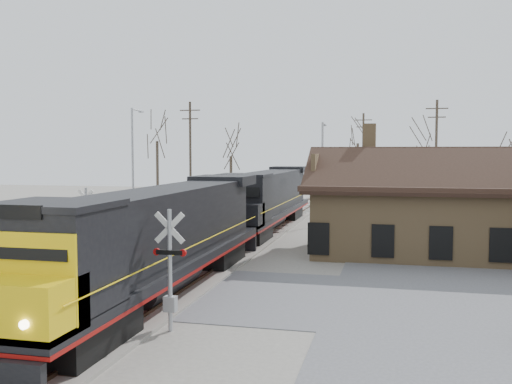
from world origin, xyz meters
The scene contains 20 objects.
ground centered at (0.00, 0.00, 0.00)m, with size 140.00×140.00×0.00m, color #9B968C.
road centered at (0.00, 0.00, 0.01)m, with size 60.00×9.00×0.03m, color #59595D.
track_main centered at (0.00, 15.00, 0.07)m, with size 3.40×90.00×0.24m.
track_siding centered at (-4.50, 15.00, 0.07)m, with size 3.40×90.00×0.24m.
depot centered at (11.99, 12.00, 2.41)m, with size 15.20×9.31×7.90m.
locomotive_lead centered at (0.00, -1.78, 2.49)m, with size 3.19×21.37×4.75m.
locomotive_trailing centered at (0.00, 19.87, 2.49)m, with size 3.19×21.37×4.49m.
crossbuck_near centered at (2.13, -5.47, 1.95)m, with size 1.19×0.31×4.18m.
crossbuck_far centered at (-7.26, 5.38, 1.93)m, with size 1.17×0.31×4.12m.
streetlight_a centered at (-10.40, 18.08, 5.32)m, with size 0.25×2.04×9.55m.
streetlight_b centered at (3.79, 24.10, 4.83)m, with size 0.25×2.04×8.59m.
streetlight_c centered at (7.38, 37.22, 4.84)m, with size 0.25×2.04×8.62m.
utility_pole_a centered at (-9.22, 27.89, 5.66)m, with size 2.00×0.24×10.85m.
utility_pole_b centered at (6.11, 44.71, 5.56)m, with size 2.00×0.24×10.66m.
utility_pole_c centered at (13.40, 32.15, 5.70)m, with size 2.00×0.24×10.94m.
tree_a centered at (-15.06, 33.64, 8.49)m, with size 4.86×4.86×11.92m.
tree_b centered at (-7.25, 35.04, 6.61)m, with size 3.79×3.79×9.29m.
tree_c centered at (5.34, 47.33, 8.36)m, with size 4.79×4.79×11.74m.
tree_d centered at (12.42, 39.03, 7.27)m, with size 4.17×4.17×10.22m.
tree_e centered at (20.41, 35.63, 6.22)m, with size 3.57×3.57×8.75m.
Camera 1 is at (9.39, -23.36, 6.10)m, focal length 40.00 mm.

